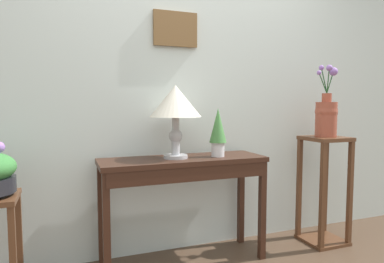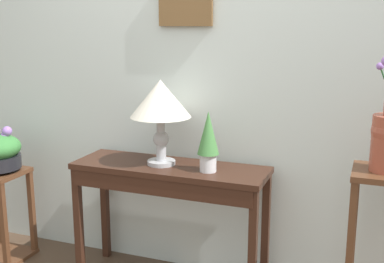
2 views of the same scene
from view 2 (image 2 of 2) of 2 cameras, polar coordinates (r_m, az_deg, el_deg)
back_wall_with_art at (r=3.12m, az=1.36°, el=8.31°), size 9.00×0.13×2.80m
console_table at (r=3.03m, az=-2.72°, el=-6.15°), size 1.20×0.39×0.78m
table_lamp at (r=2.95m, az=-3.65°, el=3.41°), size 0.37×0.37×0.52m
potted_plant_on_console at (r=2.84m, az=1.89°, el=-0.84°), size 0.13×0.13×0.36m
pedestal_stand_left at (r=3.71m, az=-21.07°, el=-9.01°), size 0.33×0.33×0.64m
pedestal_stand_right at (r=2.83m, az=20.76°, el=-13.00°), size 0.33×0.33×0.90m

